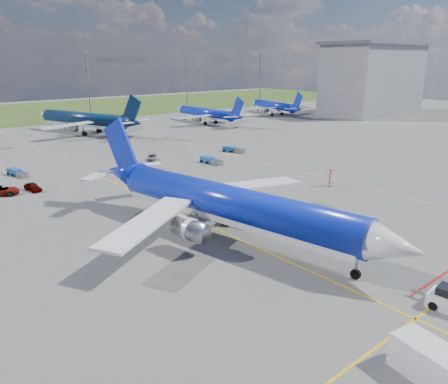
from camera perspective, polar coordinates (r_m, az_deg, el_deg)
ground at (r=49.86m, az=2.82°, el=-6.56°), size 400.00×400.00×0.00m
taxiway_lines at (r=71.53m, az=-12.29°, el=0.41°), size 60.25×160.00×0.02m
floodlight_masts at (r=149.43m, az=-24.53°, el=12.63°), size 202.20×0.50×22.70m
terminal_building at (r=177.89m, az=18.87°, el=13.84°), size 42.00×22.00×26.00m
warning_post at (r=72.99m, az=13.66°, el=1.86°), size 0.50×0.50×3.00m
bg_jet_n at (r=130.17m, az=-17.71°, el=7.33°), size 44.26×50.58×11.12m
bg_jet_ne at (r=143.97m, az=-2.35°, el=8.95°), size 27.24×35.49×9.20m
bg_jet_ene at (r=168.76m, az=6.51°, el=10.03°), size 33.65×39.73×9.05m
main_airliner at (r=50.85m, az=0.87°, el=-6.05°), size 42.08×50.92×11.95m
service_van at (r=32.68m, az=25.88°, el=-19.75°), size 3.35×5.82×2.41m
service_car_a at (r=75.00m, az=-23.70°, el=0.62°), size 2.04×3.98×1.30m
service_car_b at (r=74.59m, az=-27.10°, el=0.16°), size 5.76×4.53×1.46m
service_car_c at (r=91.31m, az=-9.40°, el=4.50°), size 3.73×4.31×1.19m
baggage_tug_w at (r=87.18m, az=-1.78°, el=4.12°), size 1.67×5.42×1.20m
baggage_tug_c at (r=86.04m, az=-25.44°, el=2.27°), size 2.33×5.26×1.14m
baggage_tug_e at (r=98.08m, az=1.17°, el=5.54°), size 2.93×5.32×1.16m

